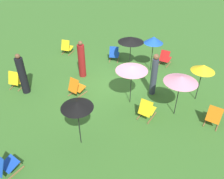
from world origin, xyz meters
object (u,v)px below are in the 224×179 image
Objects in this scene: umbrella_3 at (131,39)px; umbrella_5 at (181,79)px; umbrella_2 at (132,68)px; person_2 at (82,60)px; umbrella_4 at (203,68)px; person_1 at (22,75)px; deckchair_10 at (67,47)px; deckchair_9 at (165,58)px; deckchair_7 at (16,80)px; deckchair_0 at (114,54)px; deckchair_6 at (76,87)px; umbrella_1 at (154,40)px; deckchair_3 at (147,110)px; umbrella_0 at (77,105)px; deckchair_2 at (4,165)px; person_0 at (154,75)px; deckchair_1 at (214,116)px.

umbrella_3 and umbrella_5 have the same top height.
person_2 is at bearing -24.17° from umbrella_2.
umbrella_4 is 7.41m from person_1.
deckchair_9 is at bearing -175.89° from deckchair_10.
umbrella_4 is (-7.73, -1.82, 1.13)m from deckchair_7.
person_2 is at bearing -0.97° from umbrella_4.
deckchair_0 is 3.65m from deckchair_6.
umbrella_4 reaches higher than deckchair_10.
deckchair_7 is 7.46m from deckchair_9.
umbrella_3 is (1.07, 0.16, -0.06)m from umbrella_1.
person_1 reaches higher than deckchair_0.
umbrella_2 is (0.82, 3.79, 1.26)m from deckchair_9.
umbrella_2 is 3.15m from person_2.
deckchair_3 is 2.96m from umbrella_0.
deckchair_2 is at bearing 62.30° from deckchair_3.
umbrella_2 is at bearing -156.98° from person_2.
deckchair_3 is 4.15m from person_2.
person_1 is (3.71, 3.61, -0.72)m from umbrella_3.
person_1 is (5.27, 1.80, -0.06)m from person_0.
umbrella_5 is at bearing 151.34° from deckchair_10.
person_0 is (1.83, 0.21, -0.57)m from umbrella_4.
deckchair_2 is 6.35m from person_0.
deckchair_1 is 6.20m from person_2.
person_1 is 2.74m from person_2.
umbrella_0 reaches higher than deckchair_9.
deckchair_0 is 0.46× the size of person_2.
umbrella_0 is 1.01× the size of umbrella_3.
deckchair_7 is at bearing 85.99° from person_2.
person_0 reaches higher than person_2.
deckchair_0 is at bearing -66.27° from person_2.
person_0 reaches higher than deckchair_0.
deckchair_0 is 0.99× the size of deckchair_3.
umbrella_3 is at bearing -95.43° from person_2.
person_1 is (2.08, -3.66, 0.50)m from deckchair_2.
umbrella_2 reaches higher than deckchair_10.
deckchair_9 is at bearing -76.61° from deckchair_3.
umbrella_0 is 3.78m from umbrella_5.
umbrella_3 is (4.04, -2.98, 1.22)m from deckchair_1.
person_0 reaches higher than umbrella_3.
deckchair_6 is 4.35m from umbrella_5.
deckchair_6 is at bearing 71.96° from deckchair_0.
person_2 is at bearing -64.86° from umbrella_0.
deckchair_9 and deckchair_10 have the same top height.
deckchair_7 is at bearing 23.59° from deckchair_6.
deckchair_2 is at bearing 61.46° from umbrella_2.
deckchair_2 is at bearing 74.97° from deckchair_0.
umbrella_5 is at bearing -149.44° from person_2.
umbrella_4 is at bearing -51.64° from deckchair_1.
deckchair_9 is 0.46× the size of person_2.
umbrella_3 is at bearing -100.76° from deckchair_6.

